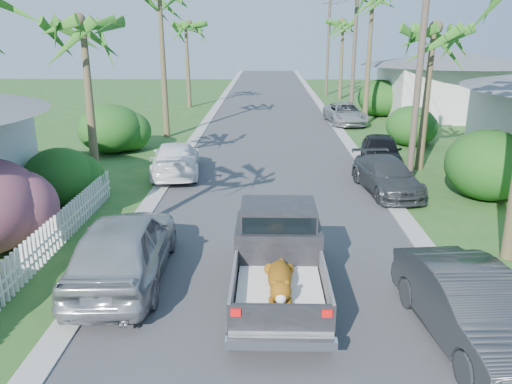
{
  "coord_description": "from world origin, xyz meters",
  "views": [
    {
      "loc": [
        -0.18,
        -6.55,
        5.78
      ],
      "look_at": [
        -0.48,
        7.14,
        1.4
      ],
      "focal_mm": 35.0,
      "sensor_mm": 36.0,
      "label": 1
    }
  ],
  "objects_px": {
    "parked_car_lf": "(176,159)",
    "palm_l_d": "(186,24)",
    "parked_car_rm": "(387,176)",
    "house_right_far": "(451,87)",
    "pickup_truck": "(278,251)",
    "palm_l_b": "(81,22)",
    "parked_car_rn": "(471,309)",
    "utility_pole_c": "(354,51)",
    "utility_pole_d": "(328,46)",
    "parked_car_ln": "(124,248)",
    "palm_r_d": "(343,21)",
    "parked_car_rf": "(381,151)",
    "palm_r_b": "(434,28)",
    "parked_car_rd": "(345,114)",
    "utility_pole_b": "(420,66)"
  },
  "relations": [
    {
      "from": "parked_car_lf",
      "to": "palm_l_d",
      "type": "distance_m",
      "value": 21.09
    },
    {
      "from": "parked_car_rm",
      "to": "house_right_far",
      "type": "xyz_separation_m",
      "value": [
        8.64,
        18.36,
        1.49
      ]
    },
    {
      "from": "pickup_truck",
      "to": "palm_l_b",
      "type": "height_order",
      "value": "palm_l_b"
    },
    {
      "from": "parked_car_rn",
      "to": "utility_pole_c",
      "type": "relative_size",
      "value": 0.49
    },
    {
      "from": "utility_pole_d",
      "to": "parked_car_ln",
      "type": "bearing_deg",
      "value": -103.4
    },
    {
      "from": "parked_car_rn",
      "to": "palm_r_d",
      "type": "height_order",
      "value": "palm_r_d"
    },
    {
      "from": "palm_r_d",
      "to": "utility_pole_c",
      "type": "bearing_deg",
      "value": -94.29
    },
    {
      "from": "parked_car_rf",
      "to": "parked_car_rm",
      "type": "bearing_deg",
      "value": -92.16
    },
    {
      "from": "palm_r_b",
      "to": "utility_pole_d",
      "type": "distance_m",
      "value": 28.05
    },
    {
      "from": "house_right_far",
      "to": "parked_car_rd",
      "type": "bearing_deg",
      "value": -156.82
    },
    {
      "from": "palm_l_d",
      "to": "utility_pole_d",
      "type": "relative_size",
      "value": 0.86
    },
    {
      "from": "palm_l_d",
      "to": "house_right_far",
      "type": "bearing_deg",
      "value": -11.59
    },
    {
      "from": "parked_car_ln",
      "to": "utility_pole_b",
      "type": "xyz_separation_m",
      "value": [
        9.2,
        8.63,
        3.74
      ]
    },
    {
      "from": "palm_r_d",
      "to": "parked_car_lf",
      "type": "bearing_deg",
      "value": -111.93
    },
    {
      "from": "palm_l_d",
      "to": "pickup_truck",
      "type": "bearing_deg",
      "value": -77.64
    },
    {
      "from": "parked_car_rn",
      "to": "parked_car_ln",
      "type": "xyz_separation_m",
      "value": [
        -7.36,
        2.41,
        0.13
      ]
    },
    {
      "from": "palm_l_b",
      "to": "utility_pole_c",
      "type": "xyz_separation_m",
      "value": [
        12.4,
        16.0,
        -1.55
      ]
    },
    {
      "from": "utility_pole_c",
      "to": "utility_pole_b",
      "type": "bearing_deg",
      "value": -90.0
    },
    {
      "from": "house_right_far",
      "to": "utility_pole_c",
      "type": "distance_m",
      "value": 8.06
    },
    {
      "from": "parked_car_rf",
      "to": "pickup_truck",
      "type": "bearing_deg",
      "value": -105.87
    },
    {
      "from": "parked_car_lf",
      "to": "utility_pole_b",
      "type": "xyz_separation_m",
      "value": [
        9.62,
        -0.86,
        3.91
      ]
    },
    {
      "from": "utility_pole_c",
      "to": "parked_car_rd",
      "type": "bearing_deg",
      "value": -112.82
    },
    {
      "from": "utility_pole_c",
      "to": "palm_r_d",
      "type": "bearing_deg",
      "value": 85.71
    },
    {
      "from": "house_right_far",
      "to": "utility_pole_d",
      "type": "relative_size",
      "value": 1.0
    },
    {
      "from": "pickup_truck",
      "to": "utility_pole_d",
      "type": "height_order",
      "value": "utility_pole_d"
    },
    {
      "from": "palm_l_b",
      "to": "utility_pole_d",
      "type": "relative_size",
      "value": 0.82
    },
    {
      "from": "parked_car_rm",
      "to": "utility_pole_d",
      "type": "relative_size",
      "value": 0.48
    },
    {
      "from": "pickup_truck",
      "to": "palm_l_d",
      "type": "bearing_deg",
      "value": 102.36
    },
    {
      "from": "palm_l_d",
      "to": "utility_pole_d",
      "type": "height_order",
      "value": "utility_pole_d"
    },
    {
      "from": "pickup_truck",
      "to": "parked_car_rd",
      "type": "relative_size",
      "value": 1.06
    },
    {
      "from": "parked_car_rm",
      "to": "pickup_truck",
      "type": "bearing_deg",
      "value": -126.61
    },
    {
      "from": "parked_car_rd",
      "to": "palm_l_d",
      "type": "distance_m",
      "value": 14.86
    },
    {
      "from": "palm_r_d",
      "to": "utility_pole_d",
      "type": "xyz_separation_m",
      "value": [
        -0.9,
        3.0,
        -2.14
      ]
    },
    {
      "from": "parked_car_rn",
      "to": "utility_pole_c",
      "type": "bearing_deg",
      "value": 79.42
    },
    {
      "from": "palm_l_d",
      "to": "parked_car_rf",
      "type": "bearing_deg",
      "value": -58.14
    },
    {
      "from": "utility_pole_b",
      "to": "utility_pole_d",
      "type": "relative_size",
      "value": 1.0
    },
    {
      "from": "parked_car_rn",
      "to": "palm_r_b",
      "type": "bearing_deg",
      "value": 71.17
    },
    {
      "from": "pickup_truck",
      "to": "parked_car_lf",
      "type": "relative_size",
      "value": 1.08
    },
    {
      "from": "parked_car_rf",
      "to": "utility_pole_d",
      "type": "relative_size",
      "value": 0.46
    },
    {
      "from": "parked_car_rn",
      "to": "utility_pole_b",
      "type": "distance_m",
      "value": 11.84
    },
    {
      "from": "parked_car_rm",
      "to": "utility_pole_c",
      "type": "bearing_deg",
      "value": 77.9
    },
    {
      "from": "palm_l_b",
      "to": "parked_car_rd",
      "type": "bearing_deg",
      "value": 51.0
    },
    {
      "from": "palm_r_b",
      "to": "utility_pole_c",
      "type": "bearing_deg",
      "value": 94.4
    },
    {
      "from": "house_right_far",
      "to": "parked_car_rn",
      "type": "bearing_deg",
      "value": -108.25
    },
    {
      "from": "parked_car_rm",
      "to": "palm_l_d",
      "type": "xyz_separation_m",
      "value": [
        -10.86,
        22.36,
        5.81
      ]
    },
    {
      "from": "house_right_far",
      "to": "utility_pole_d",
      "type": "distance_m",
      "value": 15.16
    },
    {
      "from": "palm_r_d",
      "to": "parked_car_rn",
      "type": "bearing_deg",
      "value": -94.12
    },
    {
      "from": "parked_car_lf",
      "to": "house_right_far",
      "type": "relative_size",
      "value": 0.53
    },
    {
      "from": "parked_car_rm",
      "to": "parked_car_lf",
      "type": "bearing_deg",
      "value": 157.4
    },
    {
      "from": "parked_car_rn",
      "to": "house_right_far",
      "type": "bearing_deg",
      "value": 65.22
    }
  ]
}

